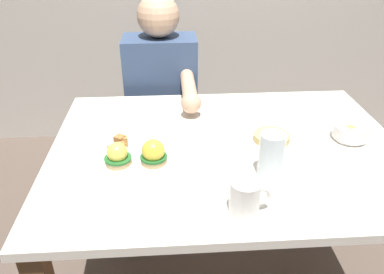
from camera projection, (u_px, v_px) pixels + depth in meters
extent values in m
cube|color=white|center=(227.00, 149.00, 1.32)|extent=(1.20, 0.90, 0.03)
cube|color=#3F7F51|center=(251.00, 228.00, 0.96)|extent=(1.20, 0.06, 0.00)
cube|color=#3F7F51|center=(214.00, 99.00, 1.66)|extent=(1.20, 0.06, 0.00)
cube|color=brown|center=(96.00, 176.00, 1.81)|extent=(0.06, 0.06, 0.71)
cube|color=brown|center=(322.00, 167.00, 1.88)|extent=(0.06, 0.06, 0.71)
cylinder|color=white|center=(137.00, 163.00, 1.20)|extent=(0.27, 0.27, 0.01)
cylinder|color=tan|center=(118.00, 161.00, 1.18)|extent=(0.08, 0.08, 0.02)
cylinder|color=#286B2D|center=(118.00, 158.00, 1.18)|extent=(0.08, 0.08, 0.01)
sphere|color=#F7DB56|center=(117.00, 152.00, 1.17)|extent=(0.06, 0.06, 0.06)
cylinder|color=tan|center=(154.00, 160.00, 1.19)|extent=(0.08, 0.08, 0.02)
cylinder|color=#236028|center=(154.00, 157.00, 1.18)|extent=(0.08, 0.08, 0.01)
sphere|color=yellow|center=(153.00, 151.00, 1.17)|extent=(0.07, 0.07, 0.07)
cube|color=tan|center=(125.00, 142.00, 1.27)|extent=(0.02, 0.02, 0.03)
cube|color=#B77A42|center=(113.00, 150.00, 1.23)|extent=(0.04, 0.04, 0.03)
cube|color=#AD7038|center=(122.00, 147.00, 1.24)|extent=(0.03, 0.03, 0.03)
cube|color=#AD7038|center=(120.00, 141.00, 1.27)|extent=(0.04, 0.04, 0.04)
cylinder|color=white|center=(349.00, 138.00, 1.34)|extent=(0.10, 0.10, 0.01)
cylinder|color=white|center=(351.00, 131.00, 1.33)|extent=(0.12, 0.12, 0.04)
cube|color=#F4A85B|center=(360.00, 134.00, 1.33)|extent=(0.03, 0.03, 0.02)
cube|color=#F4A85B|center=(343.00, 128.00, 1.35)|extent=(0.03, 0.03, 0.03)
cube|color=#F4A85B|center=(351.00, 129.00, 1.32)|extent=(0.03, 0.03, 0.02)
cube|color=#B7E093|center=(347.00, 129.00, 1.33)|extent=(0.03, 0.03, 0.02)
cylinder|color=white|center=(245.00, 197.00, 0.99)|extent=(0.08, 0.08, 0.09)
cylinder|color=black|center=(246.00, 184.00, 0.97)|extent=(0.07, 0.07, 0.01)
torus|color=white|center=(261.00, 196.00, 0.99)|extent=(0.06, 0.02, 0.06)
cube|color=silver|center=(223.00, 113.00, 1.53)|extent=(0.12, 0.01, 0.00)
cube|color=silver|center=(204.00, 114.00, 1.52)|extent=(0.04, 0.02, 0.00)
cylinder|color=silver|center=(271.00, 155.00, 1.13)|extent=(0.08, 0.08, 0.14)
cylinder|color=silver|center=(271.00, 159.00, 1.14)|extent=(0.07, 0.07, 0.11)
cylinder|color=white|center=(271.00, 142.00, 1.32)|extent=(0.20, 0.20, 0.01)
cylinder|color=#DBBC70|center=(272.00, 137.00, 1.31)|extent=(0.12, 0.12, 0.02)
cylinder|color=#33333D|center=(148.00, 180.00, 2.00)|extent=(0.11, 0.11, 0.45)
cylinder|color=#33333D|center=(182.00, 179.00, 2.01)|extent=(0.11, 0.11, 0.45)
cube|color=#384C70|center=(161.00, 88.00, 1.86)|extent=(0.34, 0.20, 0.50)
sphere|color=#DBAD89|center=(158.00, 16.00, 1.69)|extent=(0.19, 0.19, 0.19)
cylinder|color=#DBAD89|center=(189.00, 88.00, 1.60)|extent=(0.06, 0.30, 0.06)
sphere|color=#DBAD89|center=(191.00, 103.00, 1.47)|extent=(0.08, 0.08, 0.08)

